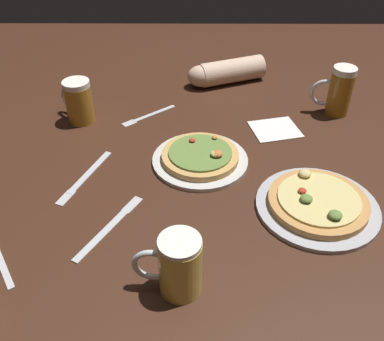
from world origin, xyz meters
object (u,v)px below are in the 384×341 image
object	(u,v)px
pizza_plate_far	(200,157)
napkin_folded	(275,129)
pizza_plate_near	(318,204)
beer_mug_amber	(178,265)
beer_mug_dark	(339,91)
diner_arm	(224,72)
knife_right	(110,226)
beer_mug_pale	(78,101)
fork_spare	(148,116)
knife_spare	(85,177)

from	to	relation	value
pizza_plate_far	napkin_folded	size ratio (longest dim) A/B	1.89
pizza_plate_near	beer_mug_amber	bearing A→B (deg)	-144.44
beer_mug_dark	diner_arm	size ratio (longest dim) A/B	0.56
napkin_folded	knife_right	bearing A→B (deg)	-136.47
beer_mug_dark	knife_right	distance (m)	0.85
beer_mug_pale	knife_right	distance (m)	0.52
fork_spare	beer_mug_amber	bearing A→B (deg)	-79.91
pizza_plate_far	knife_spare	world-z (taller)	pizza_plate_far
beer_mug_pale	knife_spare	size ratio (longest dim) A/B	0.59
fork_spare	diner_arm	size ratio (longest dim) A/B	0.58
knife_spare	diner_arm	world-z (taller)	diner_arm
beer_mug_amber	knife_spare	world-z (taller)	beer_mug_amber
pizza_plate_far	beer_mug_pale	size ratio (longest dim) A/B	1.95
pizza_plate_near	knife_spare	distance (m)	0.61
knife_right	fork_spare	xyz separation A→B (m)	(0.05, 0.51, 0.00)
beer_mug_pale	diner_arm	world-z (taller)	beer_mug_pale
beer_mug_pale	fork_spare	bearing A→B (deg)	6.46
pizza_plate_near	fork_spare	distance (m)	0.63
knife_right	diner_arm	xyz separation A→B (m)	(0.31, 0.75, 0.04)
beer_mug_pale	knife_right	xyz separation A→B (m)	(0.17, -0.48, -0.07)
pizza_plate_near	diner_arm	xyz separation A→B (m)	(-0.19, 0.68, 0.03)
pizza_plate_far	knife_right	world-z (taller)	pizza_plate_far
pizza_plate_near	beer_mug_dark	bearing A→B (deg)	71.00
beer_mug_pale	knife_spare	world-z (taller)	beer_mug_pale
beer_mug_pale	knife_right	bearing A→B (deg)	-70.95
fork_spare	diner_arm	bearing A→B (deg)	43.17
knife_spare	pizza_plate_far	bearing A→B (deg)	13.00
beer_mug_amber	napkin_folded	world-z (taller)	beer_mug_amber
pizza_plate_near	knife_right	world-z (taller)	pizza_plate_near
pizza_plate_near	pizza_plate_far	distance (m)	0.34
beer_mug_amber	fork_spare	distance (m)	0.69
beer_mug_amber	knife_right	world-z (taller)	beer_mug_amber
pizza_plate_near	beer_mug_pale	size ratio (longest dim) A/B	2.18
pizza_plate_near	fork_spare	xyz separation A→B (m)	(-0.45, 0.44, -0.01)
knife_spare	napkin_folded	bearing A→B (deg)	23.83
beer_mug_amber	diner_arm	xyz separation A→B (m)	(0.14, 0.92, -0.03)
beer_mug_dark	beer_mug_amber	bearing A→B (deg)	-124.99
napkin_folded	knife_spare	distance (m)	0.60
pizza_plate_far	napkin_folded	bearing A→B (deg)	35.77
beer_mug_amber	beer_mug_pale	distance (m)	0.74
beer_mug_pale	knife_spare	xyz separation A→B (m)	(0.07, -0.30, -0.07)
beer_mug_amber	napkin_folded	distance (m)	0.66
knife_spare	fork_spare	bearing A→B (deg)	66.26
napkin_folded	beer_mug_dark	bearing A→B (deg)	27.03
beer_mug_dark	beer_mug_pale	bearing A→B (deg)	-176.49
pizza_plate_near	napkin_folded	world-z (taller)	pizza_plate_near
knife_spare	beer_mug_amber	bearing A→B (deg)	-53.69
diner_arm	fork_spare	bearing A→B (deg)	-136.83
pizza_plate_far	fork_spare	xyz separation A→B (m)	(-0.17, 0.25, -0.01)
beer_mug_dark	knife_spare	bearing A→B (deg)	-155.26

